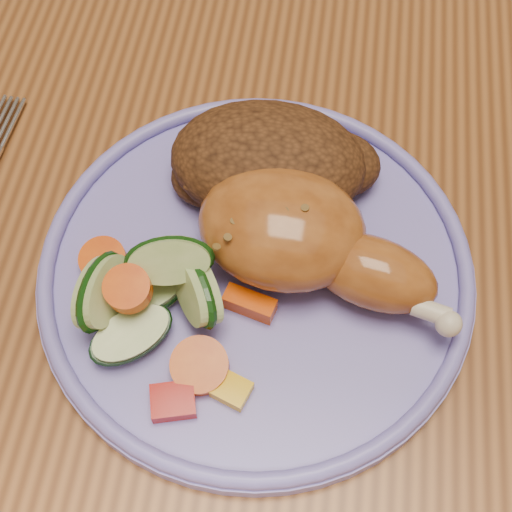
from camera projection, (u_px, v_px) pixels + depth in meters
name	position (u px, v px, depth m)	size (l,w,h in m)	color
ground	(293.00, 467.00, 1.14)	(4.00, 4.00, 0.00)	brown
dining_table	(332.00, 270.00, 0.56)	(0.90, 1.40, 0.75)	brown
plate	(256.00, 272.00, 0.45)	(0.27, 0.27, 0.01)	#766DCB
plate_rim	(256.00, 264.00, 0.44)	(0.27, 0.27, 0.01)	#766DCB
chicken_leg	(304.00, 238.00, 0.43)	(0.17, 0.10, 0.06)	#A65B22
rice_pilaf	(272.00, 163.00, 0.46)	(0.14, 0.09, 0.06)	#4B2912
vegetable_pile	(153.00, 300.00, 0.42)	(0.13, 0.11, 0.06)	#A50A05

